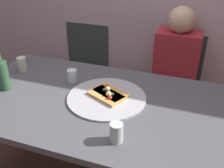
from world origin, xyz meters
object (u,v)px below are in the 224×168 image
at_px(tumbler_far, 72,76).
at_px(chair_left, 84,65).
at_px(tumbler_near, 116,133).
at_px(dining_table, 90,108).
at_px(wine_glass, 22,64).
at_px(chair_right, 174,79).
at_px(pizza_tray, 107,98).
at_px(guest_in_sweater, 174,74).
at_px(pizza_slice_extra, 107,95).
at_px(pizza_slice_last, 110,92).
at_px(wine_bottle, 3,75).

relative_size(tumbler_far, chair_left, 0.10).
bearing_deg(tumbler_near, dining_table, 132.74).
relative_size(wine_glass, chair_right, 0.12).
bearing_deg(pizza_tray, guest_in_sweater, 63.91).
bearing_deg(tumbler_near, wine_glass, 151.21).
bearing_deg(guest_in_sweater, chair_left, -9.67).
bearing_deg(chair_left, pizza_slice_extra, 123.64).
bearing_deg(chair_left, guest_in_sweater, 170.33).
distance_m(pizza_tray, guest_in_sweater, 0.77).
height_order(tumbler_far, wine_glass, wine_glass).
bearing_deg(wine_glass, tumbler_far, -4.26).
height_order(pizza_tray, tumbler_near, tumbler_near).
bearing_deg(pizza_tray, chair_right, 68.16).
distance_m(chair_left, chair_right, 0.89).
distance_m(tumbler_far, wine_glass, 0.44).
height_order(pizza_slice_extra, chair_right, chair_right).
bearing_deg(chair_right, chair_left, 0.00).
bearing_deg(chair_right, tumbler_far, 48.19).
bearing_deg(dining_table, pizza_slice_last, 36.11).
xyz_separation_m(wine_bottle, chair_left, (0.12, 0.95, -0.33)).
bearing_deg(wine_bottle, chair_right, 43.14).
height_order(dining_table, tumbler_far, tumbler_far).
xyz_separation_m(pizza_slice_extra, guest_in_sweater, (0.33, 0.68, -0.12)).
bearing_deg(tumbler_near, pizza_tray, 117.53).
xyz_separation_m(tumbler_near, chair_right, (0.15, 1.18, -0.28)).
bearing_deg(tumbler_far, wine_glass, 175.74).
relative_size(tumbler_near, wine_glass, 0.99).
height_order(wine_glass, chair_left, chair_left).
height_order(pizza_slice_extra, guest_in_sweater, guest_in_sweater).
relative_size(chair_left, guest_in_sweater, 0.77).
bearing_deg(dining_table, guest_in_sweater, 58.97).
height_order(pizza_slice_extra, tumbler_near, tumbler_near).
relative_size(tumbler_near, guest_in_sweater, 0.09).
bearing_deg(pizza_tray, tumbler_far, 157.47).
xyz_separation_m(pizza_tray, guest_in_sweater, (0.33, 0.68, -0.11)).
xyz_separation_m(pizza_slice_last, wine_bottle, (-0.68, -0.15, 0.08)).
distance_m(wine_bottle, chair_left, 1.01).
bearing_deg(dining_table, pizza_tray, 22.30).
height_order(dining_table, pizza_slice_last, pizza_slice_last).
relative_size(chair_left, chair_right, 1.00).
bearing_deg(guest_in_sweater, pizza_slice_extra, 64.07).
height_order(dining_table, tumbler_near, tumbler_near).
height_order(dining_table, wine_bottle, wine_bottle).
relative_size(dining_table, pizza_slice_extra, 6.40).
height_order(wine_bottle, chair_left, wine_bottle).
bearing_deg(chair_right, dining_table, 63.55).
bearing_deg(pizza_slice_extra, wine_glass, 167.82).
relative_size(pizza_slice_extra, wine_glass, 2.43).
relative_size(pizza_slice_last, chair_right, 0.28).
bearing_deg(pizza_tray, pizza_slice_last, 79.75).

